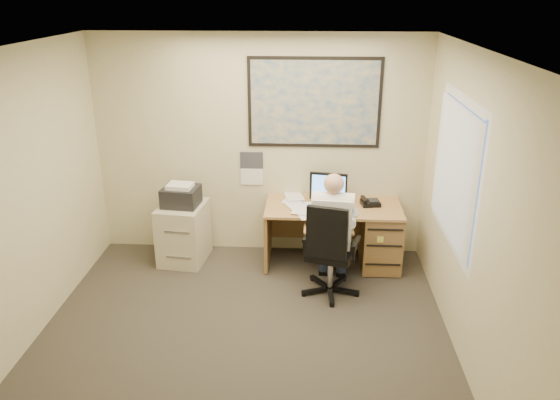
# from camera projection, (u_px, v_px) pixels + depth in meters

# --- Properties ---
(room_shell) EXTENTS (4.00, 4.50, 2.70)m
(room_shell) POSITION_uv_depth(u_px,v_px,m) (235.00, 222.00, 4.51)
(room_shell) COLOR #343028
(room_shell) RESTS_ON ground
(desk) EXTENTS (1.60, 0.97, 1.11)m
(desk) POSITION_uv_depth(u_px,v_px,m) (360.00, 230.00, 6.55)
(desk) COLOR tan
(desk) RESTS_ON ground
(world_map) EXTENTS (1.56, 0.03, 1.06)m
(world_map) POSITION_uv_depth(u_px,v_px,m) (314.00, 103.00, 6.35)
(world_map) COLOR #1E4C93
(world_map) RESTS_ON room_shell
(wall_calendar) EXTENTS (0.28, 0.01, 0.42)m
(wall_calendar) POSITION_uv_depth(u_px,v_px,m) (252.00, 169.00, 6.70)
(wall_calendar) COLOR white
(wall_calendar) RESTS_ON room_shell
(window_blinds) EXTENTS (0.06, 1.40, 1.30)m
(window_blinds) POSITION_uv_depth(u_px,v_px,m) (456.00, 172.00, 5.08)
(window_blinds) COLOR #EEE8CE
(window_blinds) RESTS_ON room_shell
(filing_cabinet) EXTENTS (0.59, 0.68, 1.00)m
(filing_cabinet) POSITION_uv_depth(u_px,v_px,m) (183.00, 228.00, 6.64)
(filing_cabinet) COLOR beige
(filing_cabinet) RESTS_ON ground
(office_chair) EXTENTS (0.80, 0.80, 1.10)m
(office_chair) POSITION_uv_depth(u_px,v_px,m) (332.00, 268.00, 5.91)
(office_chair) COLOR black
(office_chair) RESTS_ON ground
(person) EXTENTS (0.65, 0.86, 1.37)m
(person) POSITION_uv_depth(u_px,v_px,m) (332.00, 234.00, 5.85)
(person) COLOR white
(person) RESTS_ON office_chair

